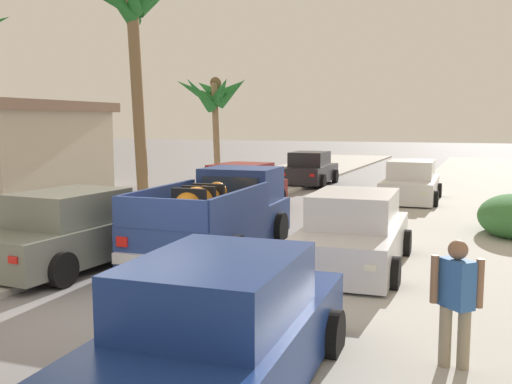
% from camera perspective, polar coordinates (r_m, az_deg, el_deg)
% --- Properties ---
extents(ground_plane, '(160.00, 160.00, 0.00)m').
position_cam_1_polar(ground_plane, '(9.15, -13.23, -11.73)').
color(ground_plane, slate).
extents(sidewalk_left, '(5.16, 60.00, 0.12)m').
position_cam_1_polar(sidewalk_left, '(21.68, -5.71, -0.69)').
color(sidewalk_left, '#B2AFA8').
rests_on(sidewalk_left, ground).
extents(sidewalk_right, '(5.16, 60.00, 0.12)m').
position_cam_1_polar(sidewalk_right, '(19.30, 20.94, -2.04)').
color(sidewalk_right, '#B2AFA8').
rests_on(sidewalk_right, ground).
extents(curb_left, '(0.16, 60.00, 0.10)m').
position_cam_1_polar(curb_left, '(21.17, -2.87, -0.87)').
color(curb_left, silver).
rests_on(curb_left, ground).
extents(curb_right, '(0.16, 60.00, 0.10)m').
position_cam_1_polar(curb_right, '(19.35, 17.44, -1.91)').
color(curb_right, silver).
rests_on(curb_right, ground).
extents(pickup_truck, '(2.38, 5.29, 1.80)m').
position_cam_1_polar(pickup_truck, '(12.86, -3.67, -2.45)').
color(pickup_truck, navy).
rests_on(pickup_truck, ground).
extents(car_left_near, '(2.12, 4.30, 1.54)m').
position_cam_1_polar(car_left_near, '(27.07, 5.30, 2.20)').
color(car_left_near, black).
rests_on(car_left_near, ground).
extents(car_right_near, '(2.18, 4.33, 1.54)m').
position_cam_1_polar(car_right_near, '(11.52, 9.49, -4.13)').
color(car_right_near, silver).
rests_on(car_right_near, ground).
extents(car_left_mid, '(2.12, 4.30, 1.54)m').
position_cam_1_polar(car_left_mid, '(21.49, 14.91, 0.80)').
color(car_left_mid, silver).
rests_on(car_left_mid, ground).
extents(car_right_mid, '(2.18, 4.32, 1.54)m').
position_cam_1_polar(car_right_mid, '(19.09, -1.59, 0.30)').
color(car_right_mid, maroon).
rests_on(car_right_mid, ground).
extents(car_left_far, '(2.21, 4.34, 1.54)m').
position_cam_1_polar(car_left_far, '(12.25, -17.51, -3.70)').
color(car_left_far, slate).
rests_on(car_left_far, ground).
extents(car_right_far, '(2.17, 4.32, 1.54)m').
position_cam_1_polar(car_right_far, '(6.22, -3.45, -13.63)').
color(car_right_far, navy).
rests_on(car_right_far, ground).
extents(palm_tree_right_fore, '(3.60, 3.49, 7.96)m').
position_cam_1_polar(palm_tree_right_fore, '(22.10, -11.95, 15.94)').
color(palm_tree_right_fore, brown).
rests_on(palm_tree_right_fore, ground).
extents(palm_tree_left_mid, '(3.74, 3.42, 5.07)m').
position_cam_1_polar(palm_tree_left_mid, '(27.30, -4.14, 9.53)').
color(palm_tree_left_mid, '#846B4C').
rests_on(palm_tree_left_mid, ground).
extents(pedestrian, '(0.57, 0.42, 1.59)m').
position_cam_1_polar(pedestrian, '(7.00, 18.98, -9.89)').
color(pedestrian, gray).
rests_on(pedestrian, ground).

